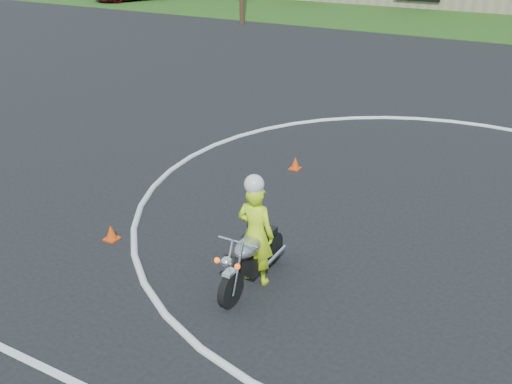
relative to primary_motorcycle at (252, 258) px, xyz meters
The scene contains 3 objects.
ground 2.30m from the primary_motorcycle, 26.65° to the left, with size 120.00×120.00×0.00m, color black.
primary_motorcycle is the anchor object (origin of this frame).
rider_primary_grp 0.44m from the primary_motorcycle, 91.43° to the left, with size 0.63×0.41×1.89m.
Camera 1 is at (1.76, -7.68, 5.30)m, focal length 40.00 mm.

